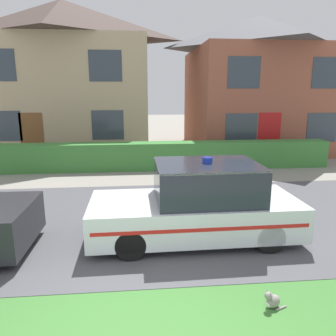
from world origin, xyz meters
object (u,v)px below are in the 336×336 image
Objects in this scene: house_right at (257,83)px; cat at (272,301)px; house_left at (66,77)px; police_car at (198,204)px.

cat is at bearing -108.80° from house_right.
cat is 0.04× the size of house_left.
police_car is at bearing -115.22° from house_right.
police_car is 0.60× the size of house_right.
police_car is 12.40m from house_right.
house_right is (5.16, 10.95, 2.69)m from police_car.
cat is (0.63, -2.36, -0.63)m from police_car.
police_car is 2.52m from cat.
house_left reaches higher than house_right.
cat is at bearing -68.56° from house_left.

